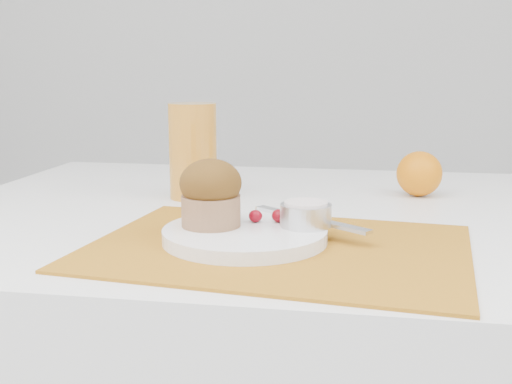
% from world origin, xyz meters
% --- Properties ---
extents(placemat, '(0.48, 0.37, 0.00)m').
position_xyz_m(placemat, '(-0.04, -0.16, 0.75)').
color(placemat, '#AD6B18').
rests_on(placemat, table).
extents(plate, '(0.21, 0.21, 0.02)m').
position_xyz_m(plate, '(-0.09, -0.15, 0.76)').
color(plate, white).
rests_on(plate, placemat).
extents(ramekin, '(0.07, 0.07, 0.03)m').
position_xyz_m(ramekin, '(-0.01, -0.12, 0.78)').
color(ramekin, silver).
rests_on(ramekin, plate).
extents(cream, '(0.06, 0.06, 0.01)m').
position_xyz_m(cream, '(-0.01, -0.12, 0.80)').
color(cream, white).
rests_on(cream, ramekin).
extents(raspberry_near, '(0.02, 0.02, 0.02)m').
position_xyz_m(raspberry_near, '(-0.08, -0.11, 0.78)').
color(raspberry_near, '#5D020C').
rests_on(raspberry_near, plate).
extents(raspberry_far, '(0.02, 0.02, 0.02)m').
position_xyz_m(raspberry_far, '(-0.05, -0.11, 0.78)').
color(raspberry_far, '#550209').
rests_on(raspberry_far, plate).
extents(butter_knife, '(0.16, 0.12, 0.00)m').
position_xyz_m(butter_knife, '(-0.01, -0.09, 0.77)').
color(butter_knife, silver).
rests_on(butter_knife, plate).
extents(orange, '(0.08, 0.08, 0.08)m').
position_xyz_m(orange, '(0.15, 0.19, 0.79)').
color(orange, orange).
rests_on(orange, table).
extents(juice_glass, '(0.09, 0.09, 0.16)m').
position_xyz_m(juice_glass, '(-0.22, 0.11, 0.83)').
color(juice_glass, orange).
rests_on(juice_glass, table).
extents(muffin, '(0.08, 0.08, 0.08)m').
position_xyz_m(muffin, '(-0.13, -0.14, 0.81)').
color(muffin, '#A2724E').
rests_on(muffin, plate).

